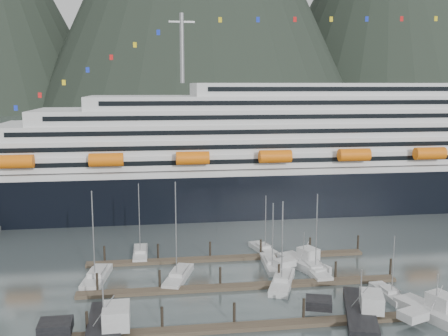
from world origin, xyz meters
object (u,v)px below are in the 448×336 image
(sailboat_h, at_px, (389,294))
(sailboat_e, at_px, (140,254))
(trawler_a, at_px, (103,330))
(trawler_c, at_px, (359,311))
(sailboat_b, at_px, (178,277))
(sailboat_f, at_px, (263,249))
(sailboat_d, at_px, (313,269))
(trawler_d, at_px, (435,313))
(trawler_e, at_px, (303,263))
(sailboat_g, at_px, (271,264))
(cruise_ship, at_px, (342,157))
(sailboat_c, at_px, (282,282))
(sailboat_a, at_px, (97,278))

(sailboat_h, bearing_deg, sailboat_e, 52.33)
(trawler_a, distance_m, trawler_c, 32.50)
(sailboat_b, bearing_deg, sailboat_f, -35.94)
(sailboat_d, height_order, sailboat_f, sailboat_d)
(sailboat_d, relative_size, trawler_d, 1.17)
(sailboat_b, xyz_separation_m, trawler_a, (-10.01, -17.55, 0.55))
(trawler_d, height_order, trawler_e, trawler_d)
(trawler_a, bearing_deg, sailboat_g, -51.35)
(sailboat_b, height_order, sailboat_g, sailboat_b)
(trawler_e, bearing_deg, sailboat_e, 47.52)
(cruise_ship, distance_m, trawler_e, 51.65)
(cruise_ship, relative_size, sailboat_b, 13.04)
(sailboat_f, height_order, trawler_c, sailboat_f)
(sailboat_c, height_order, trawler_d, sailboat_c)
(sailboat_a, relative_size, sailboat_c, 1.09)
(trawler_a, bearing_deg, sailboat_d, -61.62)
(sailboat_h, relative_size, trawler_e, 0.89)
(sailboat_g, relative_size, trawler_c, 0.80)
(cruise_ship, height_order, trawler_e, cruise_ship)
(sailboat_a, bearing_deg, sailboat_e, -22.56)
(sailboat_f, height_order, trawler_a, sailboat_f)
(sailboat_f, distance_m, sailboat_h, 26.22)
(sailboat_c, bearing_deg, sailboat_g, 19.82)
(sailboat_a, xyz_separation_m, trawler_a, (2.50, -18.95, 0.55))
(sailboat_e, xyz_separation_m, trawler_e, (26.68, -9.72, 0.45))
(sailboat_a, bearing_deg, trawler_a, -164.20)
(trawler_a, distance_m, trawler_e, 36.72)
(sailboat_g, bearing_deg, trawler_c, -158.50)
(sailboat_c, bearing_deg, trawler_c, -128.36)
(sailboat_e, bearing_deg, trawler_d, -128.74)
(sailboat_c, bearing_deg, sailboat_b, 95.32)
(sailboat_h, bearing_deg, trawler_a, 95.21)
(trawler_a, height_order, trawler_d, trawler_a)
(cruise_ship, xyz_separation_m, sailboat_a, (-56.60, -45.86, -11.59))
(cruise_ship, distance_m, trawler_d, 67.85)
(sailboat_g, bearing_deg, sailboat_c, -178.68)
(cruise_ship, bearing_deg, sailboat_a, -140.99)
(trawler_a, distance_m, trawler_d, 41.97)
(sailboat_h, height_order, trawler_e, sailboat_h)
(sailboat_c, bearing_deg, trawler_e, -15.40)
(sailboat_g, distance_m, trawler_e, 5.21)
(sailboat_b, relative_size, trawler_e, 1.51)
(sailboat_f, bearing_deg, trawler_c, 178.07)
(sailboat_h, xyz_separation_m, trawler_d, (2.58, -7.73, 0.48))
(sailboat_h, bearing_deg, sailboat_b, 65.29)
(sailboat_d, bearing_deg, cruise_ship, -28.34)
(sailboat_a, xyz_separation_m, sailboat_f, (28.56, 10.37, -0.05))
(sailboat_a, height_order, trawler_d, sailboat_a)
(sailboat_e, bearing_deg, sailboat_g, -111.18)
(sailboat_a, bearing_deg, trawler_c, -108.94)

